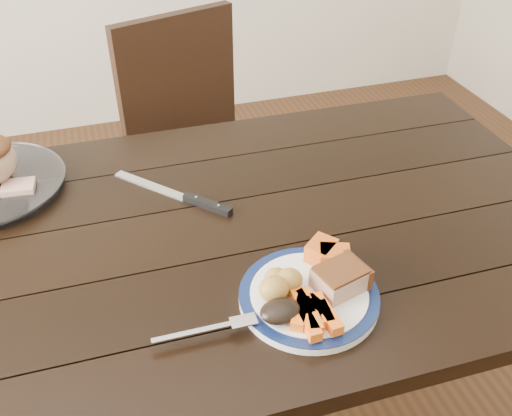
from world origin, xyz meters
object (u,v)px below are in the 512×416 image
object	(u,v)px
dinner_plate	(309,297)
carving_knife	(193,199)
fork	(213,328)
pork_slice	(340,279)
dining_table	(218,262)
chair_far	(198,144)

from	to	relation	value
dinner_plate	carving_knife	size ratio (longest dim) A/B	0.99
dinner_plate	fork	distance (m)	0.19
dinner_plate	carving_knife	bearing A→B (deg)	110.36
pork_slice	dinner_plate	bearing A→B (deg)	175.24
dining_table	carving_knife	size ratio (longest dim) A/B	6.37
chair_far	dinner_plate	xyz separation A→B (m)	(-0.01, -0.98, 0.23)
fork	dinner_plate	bearing A→B (deg)	10.40
dining_table	chair_far	bearing A→B (deg)	81.04
dinner_plate	fork	size ratio (longest dim) A/B	1.41
dining_table	chair_far	distance (m)	0.75
dining_table	carving_knife	bearing A→B (deg)	103.34
chair_far	pork_slice	size ratio (longest dim) A/B	10.69
chair_far	fork	bearing A→B (deg)	61.04
dinner_plate	dining_table	bearing A→B (deg)	113.29
fork	pork_slice	bearing A→B (deg)	7.15
dining_table	chair_far	xyz separation A→B (m)	(0.12, 0.73, -0.13)
pork_slice	fork	world-z (taller)	pork_slice
dinner_plate	carving_knife	distance (m)	0.38
dining_table	fork	world-z (taller)	fork
pork_slice	carving_knife	xyz separation A→B (m)	(-0.19, 0.36, -0.03)
pork_slice	fork	bearing A→B (deg)	-173.93
dining_table	fork	xyz separation A→B (m)	(-0.08, -0.28, 0.11)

